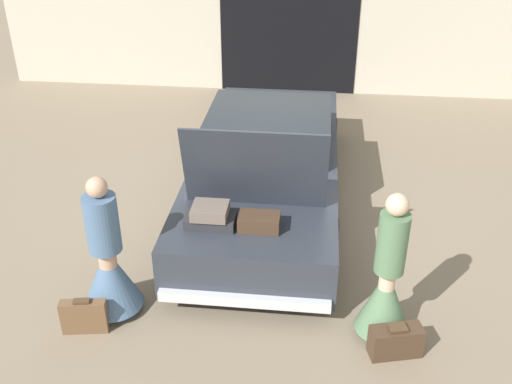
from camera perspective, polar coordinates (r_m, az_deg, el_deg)
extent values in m
plane|color=#7F705B|center=(8.77, 1.01, -0.83)|extent=(40.00, 40.00, 0.00)
cube|color=beige|center=(12.65, 3.17, 15.66)|extent=(12.00, 0.12, 2.80)
cube|color=black|center=(12.66, 3.11, 14.27)|extent=(2.80, 0.02, 2.20)
cube|color=#2D333D|center=(8.53, 1.04, 1.98)|extent=(1.96, 5.11, 0.61)
cube|color=#1E2328|center=(8.57, 1.26, 6.17)|extent=(1.72, 1.64, 0.48)
cylinder|color=black|center=(10.12, -3.27, 5.62)|extent=(0.18, 0.67, 0.67)
cylinder|color=black|center=(10.00, 7.10, 5.12)|extent=(0.18, 0.67, 0.67)
cylinder|color=black|center=(7.44, -7.09, -4.17)|extent=(0.18, 0.67, 0.67)
cylinder|color=black|center=(7.27, 7.04, -5.05)|extent=(0.18, 0.67, 0.67)
cube|color=silver|center=(6.49, -1.17, -10.29)|extent=(1.86, 0.10, 0.12)
cube|color=#2D333D|center=(6.80, -0.12, 2.18)|extent=(1.66, 0.29, 1.05)
cube|color=#2D2D33|center=(6.73, -4.36, -2.73)|extent=(0.56, 0.32, 0.13)
cube|color=#473323|center=(6.65, 0.30, -2.86)|extent=(0.46, 0.29, 0.17)
cube|color=#75665B|center=(6.66, -4.40, -1.80)|extent=(0.40, 0.36, 0.13)
cylinder|color=tan|center=(6.76, -13.68, -8.13)|extent=(0.19, 0.19, 0.81)
cone|color=slate|center=(6.73, -13.72, -7.85)|extent=(0.66, 0.66, 0.73)
cylinder|color=slate|center=(6.35, -14.44, -2.95)|extent=(0.35, 0.35, 0.64)
sphere|color=tan|center=(6.14, -14.94, 0.43)|extent=(0.22, 0.22, 0.22)
cylinder|color=beige|center=(6.40, 12.10, -10.25)|extent=(0.17, 0.17, 0.82)
cone|color=#567A56|center=(6.38, 12.14, -9.96)|extent=(0.57, 0.57, 0.74)
cylinder|color=#567A56|center=(5.96, 12.84, -4.79)|extent=(0.30, 0.30, 0.65)
sphere|color=beige|center=(5.73, 13.32, -1.19)|extent=(0.22, 0.22, 0.22)
cube|color=brown|center=(6.68, -16.03, -11.33)|extent=(0.49, 0.20, 0.38)
cube|color=#4C3823|center=(6.55, -16.29, -9.92)|extent=(0.18, 0.10, 0.02)
cube|color=#473323|center=(6.36, 13.16, -13.68)|extent=(0.56, 0.34, 0.33)
cube|color=#4C3823|center=(6.24, 13.35, -12.44)|extent=(0.21, 0.17, 0.02)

